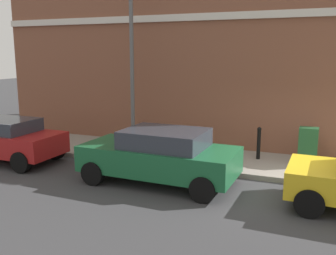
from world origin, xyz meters
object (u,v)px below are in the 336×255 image
at_px(bollard_far_kerb, 187,147).
at_px(car_green, 160,155).
at_px(utility_cabinet, 308,148).
at_px(lamppost, 132,58).
at_px(bollard_near_cabinet, 259,142).

bearing_deg(bollard_far_kerb, car_green, 169.12).
bearing_deg(utility_cabinet, bollard_far_kerb, 112.02).
xyz_separation_m(bollard_far_kerb, lamppost, (1.33, 2.53, 2.60)).
height_order(bollard_far_kerb, lamppost, lamppost).
xyz_separation_m(car_green, bollard_near_cabinet, (2.89, -2.16, -0.08)).
distance_m(utility_cabinet, lamppost, 6.45).
relative_size(car_green, bollard_far_kerb, 4.07).
bearing_deg(bollard_far_kerb, bollard_near_cabinet, -52.30).
distance_m(bollard_near_cabinet, bollard_far_kerb, 2.39).
bearing_deg(utility_cabinet, bollard_near_cabinet, 86.12).
bearing_deg(utility_cabinet, car_green, 127.49).
bearing_deg(car_green, bollard_far_kerb, -99.57).
distance_m(car_green, utility_cabinet, 4.59).
bearing_deg(bollard_far_kerb, utility_cabinet, -67.98).
bearing_deg(utility_cabinet, lamppost, 90.28).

